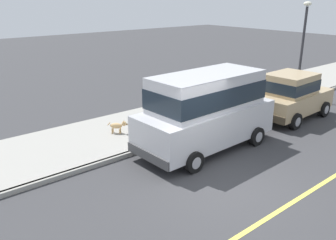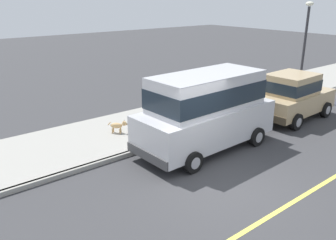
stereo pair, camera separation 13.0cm
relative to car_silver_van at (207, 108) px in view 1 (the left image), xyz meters
name	(u,v)px [view 1 (the left image)]	position (x,y,z in m)	size (l,w,h in m)	color
ground_plane	(226,185)	(2.10, -1.31, -1.39)	(80.00, 80.00, 0.00)	#38383A
curb	(154,146)	(-1.10, -1.31, -1.32)	(0.16, 64.00, 0.14)	gray
sidewalk	(124,131)	(-2.90, -1.31, -1.32)	(3.60, 64.00, 0.14)	#99968E
lane_centre_line	(277,212)	(3.70, -1.31, -1.39)	(0.12, 57.60, 0.01)	#E0D64C
car_silver_van	(207,108)	(0.00, 0.00, 0.00)	(2.23, 4.95, 2.52)	#BCBCC1
car_tan_hatchback	(291,95)	(0.01, 4.90, -0.42)	(2.05, 3.86, 1.88)	tan
dog_tan	(118,126)	(-2.69, -1.69, -0.97)	(0.57, 0.57, 0.49)	tan
fire_hydrant	(213,112)	(-1.55, 2.01, -0.92)	(0.34, 0.24, 0.72)	gold
street_lamp	(303,38)	(-1.45, 7.83, 1.51)	(0.36, 0.36, 4.42)	#2D2D33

